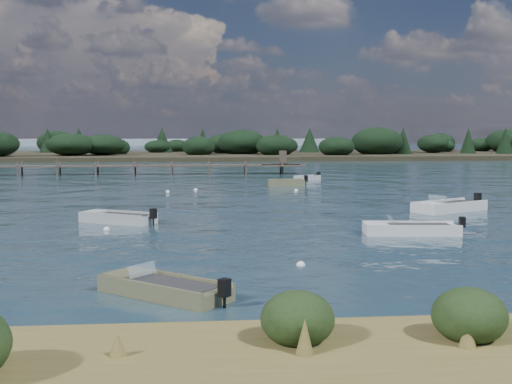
{
  "coord_description": "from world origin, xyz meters",
  "views": [
    {
      "loc": [
        -6.0,
        -26.55,
        4.74
      ],
      "look_at": [
        -2.28,
        14.0,
        1.0
      ],
      "focal_mm": 45.0,
      "sensor_mm": 36.0,
      "label": 1
    }
  ],
  "objects": [
    {
      "name": "dinghy_mid_white_b",
      "position": [
        9.28,
        10.97,
        0.17
      ],
      "size": [
        5.18,
        3.98,
        1.32
      ],
      "color": "silver",
      "rests_on": "ground"
    },
    {
      "name": "far_headland",
      "position": [
        25.0,
        100.0,
        1.96
      ],
      "size": [
        190.0,
        40.0,
        5.8
      ],
      "color": "black",
      "rests_on": "ground"
    },
    {
      "name": "dinghy_near_olive",
      "position": [
        -7.0,
        -7.99,
        0.14
      ],
      "size": [
        4.08,
        3.8,
        1.07
      ],
      "color": "olive",
      "rests_on": "ground"
    },
    {
      "name": "buoy_c",
      "position": [
        -10.47,
        5.18,
        0.0
      ],
      "size": [
        0.32,
        0.32,
        0.32
      ],
      "primitive_type": "sphere",
      "color": "white",
      "rests_on": "ground"
    },
    {
      "name": "buoy_b",
      "position": [
        6.84,
        4.43,
        0.0
      ],
      "size": [
        0.32,
        0.32,
        0.32
      ],
      "primitive_type": "sphere",
      "color": "white",
      "rests_on": "ground"
    },
    {
      "name": "buoy_e",
      "position": [
        2.12,
        25.59,
        0.0
      ],
      "size": [
        0.32,
        0.32,
        0.32
      ],
      "primitive_type": "sphere",
      "color": "white",
      "rests_on": "ground"
    },
    {
      "name": "tender_far_white",
      "position": [
        1.99,
        30.52,
        0.17
      ],
      "size": [
        3.57,
        1.39,
        1.22
      ],
      "color": "olive",
      "rests_on": "ground"
    },
    {
      "name": "ground",
      "position": [
        0.0,
        60.0,
        0.0
      ],
      "size": [
        400.0,
        400.0,
        0.0
      ],
      "primitive_type": "plane",
      "color": "#172A35",
      "rests_on": "ground"
    },
    {
      "name": "jetty",
      "position": [
        -21.74,
        47.99,
        0.98
      ],
      "size": [
        64.5,
        3.2,
        3.4
      ],
      "color": "#4C4037",
      "rests_on": "ground"
    },
    {
      "name": "buoy_extra_b",
      "position": [
        -8.41,
        25.46,
        0.0
      ],
      "size": [
        0.32,
        0.32,
        0.32
      ],
      "primitive_type": "sphere",
      "color": "white",
      "rests_on": "ground"
    },
    {
      "name": "buoy_a",
      "position": [
        -2.32,
        -4.09,
        0.0
      ],
      "size": [
        0.32,
        0.32,
        0.32
      ],
      "primitive_type": "sphere",
      "color": "white",
      "rests_on": "ground"
    },
    {
      "name": "dinghy_mid_white_a",
      "position": [
        4.0,
        2.56,
        0.14
      ],
      "size": [
        4.78,
        2.13,
        1.1
      ],
      "color": "silver",
      "rests_on": "ground"
    },
    {
      "name": "shore_lip",
      "position": [
        0.0,
        -12.2,
        0.0
      ],
      "size": [
        160.0,
        0.6,
        0.3
      ],
      "primitive_type": "cube",
      "color": "black",
      "rests_on": "ground"
    },
    {
      "name": "buoy_extra_a",
      "position": [
        -6.16,
        27.0,
        0.0
      ],
      "size": [
        0.32,
        0.32,
        0.32
      ],
      "primitive_type": "sphere",
      "color": "white",
      "rests_on": "ground"
    },
    {
      "name": "dinghy_mid_grey",
      "position": [
        -10.22,
        7.77,
        0.15
      ],
      "size": [
        4.25,
        3.32,
        1.11
      ],
      "color": "#A6ABAD",
      "rests_on": "ground"
    },
    {
      "name": "tender_far_grey_b",
      "position": [
        4.99,
        36.77,
        0.15
      ],
      "size": [
        2.95,
        2.47,
        1.06
      ],
      "color": "#A6ABAD",
      "rests_on": "ground"
    }
  ]
}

